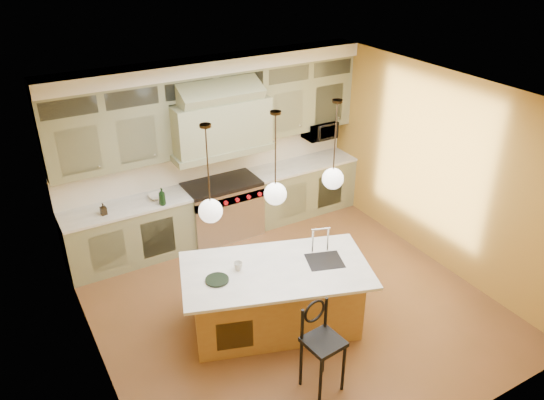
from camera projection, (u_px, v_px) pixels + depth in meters
floor at (291, 304)px, 7.26m from camera, size 5.00×5.00×0.00m
ceiling at (295, 99)px, 5.91m from camera, size 5.00×5.00×0.00m
wall_back at (210, 146)px, 8.50m from camera, size 5.00×0.00×5.00m
wall_front at (443, 332)px, 4.67m from camera, size 5.00×0.00×5.00m
wall_left at (88, 271)px, 5.48m from camera, size 0.00×5.00×5.00m
wall_right at (439, 170)px, 7.69m from camera, size 0.00×5.00×5.00m
back_cabinetry at (217, 153)px, 8.31m from camera, size 5.00×0.77×2.90m
range at (223, 208)px, 8.68m from camera, size 1.20×0.74×0.96m
kitchen_island at (275, 296)px, 6.67m from camera, size 2.55×1.88×1.35m
counter_stool at (322, 342)px, 5.71m from camera, size 0.43×0.43×1.11m
microwave at (320, 130)px, 9.17m from camera, size 0.54×0.37×0.30m
oil_bottle_a at (162, 197)px, 7.77m from camera, size 0.11×0.11×0.27m
oil_bottle_b at (103, 209)px, 7.53m from camera, size 0.09×0.09×0.18m
fruit_bowl at (157, 197)px, 7.99m from camera, size 0.27×0.27×0.06m
cup at (238, 266)px, 6.39m from camera, size 0.11×0.11×0.10m
pendant_left at (210, 209)px, 5.63m from camera, size 0.26×0.26×1.11m
pendant_center at (275, 192)px, 5.99m from camera, size 0.26×0.26×1.11m
pendant_right at (333, 176)px, 6.34m from camera, size 0.26×0.26×1.11m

